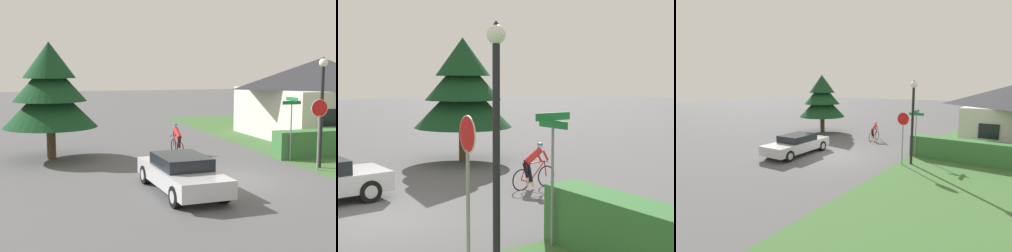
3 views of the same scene
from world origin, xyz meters
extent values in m
plane|color=#515154|center=(0.00, 0.00, 0.00)|extent=(140.00, 140.00, 0.00)
cube|color=black|center=(7.66, 4.79, 1.60)|extent=(1.10, 0.08, 0.90)
cube|color=#387038|center=(8.87, 3.14, 0.62)|extent=(10.45, 0.90, 1.25)
cube|color=#BCBCC1|center=(-2.27, -1.12, 0.56)|extent=(2.00, 4.65, 0.56)
cube|color=black|center=(-2.27, -1.08, 1.05)|extent=(1.66, 2.16, 0.41)
cylinder|color=black|center=(-3.12, 0.38, 0.33)|extent=(0.31, 0.67, 0.66)
cylinder|color=#ADADB2|center=(-3.12, 0.38, 0.33)|extent=(0.31, 0.40, 0.38)
cylinder|color=black|center=(-1.59, 0.46, 0.33)|extent=(0.31, 0.67, 0.66)
cylinder|color=#ADADB2|center=(-1.59, 0.46, 0.33)|extent=(0.31, 0.40, 0.38)
cylinder|color=black|center=(-2.95, -2.71, 0.33)|extent=(0.31, 0.67, 0.66)
cylinder|color=#ADADB2|center=(-2.95, -2.71, 0.33)|extent=(0.31, 0.40, 0.38)
cylinder|color=black|center=(-1.42, -2.63, 0.33)|extent=(0.31, 0.67, 0.66)
cylinder|color=#ADADB2|center=(-1.42, -2.63, 0.33)|extent=(0.31, 0.40, 0.38)
torus|color=black|center=(-0.34, 4.94, 0.33)|extent=(0.07, 0.71, 0.71)
torus|color=black|center=(-0.38, 5.98, 0.33)|extent=(0.07, 0.71, 0.71)
cylinder|color=#B21E1E|center=(-0.35, 5.20, 0.52)|extent=(0.04, 0.18, 0.61)
cylinder|color=#B21E1E|center=(-0.36, 5.59, 0.53)|extent=(0.06, 0.66, 0.66)
cylinder|color=#B21E1E|center=(-0.36, 5.51, 0.83)|extent=(0.07, 0.78, 0.07)
cylinder|color=#B21E1E|center=(-0.35, 5.10, 0.27)|extent=(0.05, 0.35, 0.15)
cylinder|color=#B21E1E|center=(-0.34, 5.03, 0.57)|extent=(0.04, 0.22, 0.49)
cylinder|color=#B21E1E|center=(-0.38, 5.94, 0.59)|extent=(0.04, 0.12, 0.52)
cylinder|color=black|center=(-0.38, 5.90, 0.85)|extent=(0.44, 0.04, 0.02)
ellipsoid|color=black|center=(-0.35, 5.12, 0.83)|extent=(0.09, 0.20, 0.05)
cylinder|color=black|center=(-0.35, 5.12, 0.64)|extent=(0.12, 0.26, 0.51)
cylinder|color=black|center=(-0.35, 5.28, 0.56)|extent=(0.12, 0.26, 0.66)
cylinder|color=beige|center=(-0.35, 5.19, 0.25)|extent=(0.08, 0.08, 0.30)
cylinder|color=beige|center=(-0.30, 5.35, 0.15)|extent=(0.17, 0.08, 0.21)
cylinder|color=red|center=(-0.36, 5.41, 1.05)|extent=(0.25, 0.70, 0.54)
cylinder|color=red|center=(-0.37, 5.66, 1.03)|extent=(0.08, 0.26, 0.36)
cylinder|color=red|center=(-0.37, 5.94, 1.03)|extent=(0.08, 0.26, 0.36)
sphere|color=beige|center=(-0.37, 5.71, 1.37)|extent=(0.19, 0.19, 0.19)
ellipsoid|color=#267FBF|center=(-0.37, 5.71, 1.42)|extent=(0.22, 0.18, 0.12)
cylinder|color=gray|center=(4.05, 0.55, 1.12)|extent=(0.07, 0.07, 2.24)
cylinder|color=red|center=(4.05, 0.55, 2.53)|extent=(0.67, 0.09, 0.67)
cylinder|color=silver|center=(4.05, 0.55, 2.53)|extent=(0.70, 0.09, 0.71)
cylinder|color=black|center=(4.42, 0.94, 2.09)|extent=(0.14, 0.14, 4.17)
sphere|color=white|center=(4.42, 0.94, 4.33)|extent=(0.35, 0.35, 0.35)
cone|color=black|center=(4.42, 0.94, 4.51)|extent=(0.21, 0.21, 0.14)
cylinder|color=gray|center=(4.03, 2.60, 1.27)|extent=(0.06, 0.06, 2.54)
cube|color=#197238|center=(4.03, 2.60, 2.60)|extent=(0.90, 0.03, 0.16)
cube|color=#197238|center=(4.03, 2.60, 2.76)|extent=(0.03, 0.90, 0.16)
cylinder|color=#4C3823|center=(-6.17, 6.05, 0.73)|extent=(0.40, 0.40, 1.47)
cone|color=#143D1E|center=(-6.17, 6.05, 2.53)|extent=(4.20, 4.20, 2.13)
cone|color=#143D1E|center=(-6.17, 6.05, 3.58)|extent=(3.28, 3.28, 1.87)
cone|color=#143D1E|center=(-6.17, 6.05, 4.48)|extent=(2.35, 2.35, 1.62)
camera|label=1|loc=(-6.98, -15.56, 4.11)|focal=50.00mm
camera|label=2|loc=(11.52, -3.62, 3.55)|focal=50.00mm
camera|label=3|loc=(9.44, -12.61, 4.24)|focal=28.00mm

